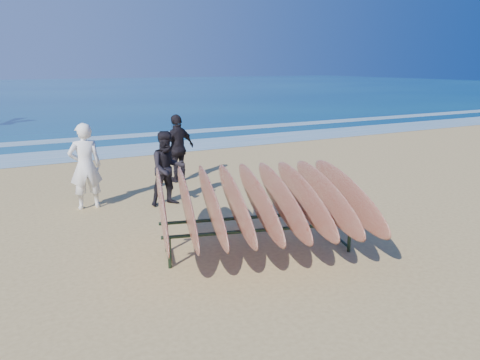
{
  "coord_description": "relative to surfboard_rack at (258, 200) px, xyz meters",
  "views": [
    {
      "loc": [
        -3.98,
        -6.63,
        3.04
      ],
      "look_at": [
        0.0,
        0.8,
        0.95
      ],
      "focal_mm": 35.0,
      "sensor_mm": 36.0,
      "label": 1
    }
  ],
  "objects": [
    {
      "name": "person_dark_a",
      "position": [
        -0.39,
        3.27,
        -0.07
      ],
      "size": [
        0.8,
        0.63,
        1.65
      ],
      "primitive_type": "imported",
      "rotation": [
        0.0,
        0.0,
        0.01
      ],
      "color": "black",
      "rests_on": "ground"
    },
    {
      "name": "foam_far",
      "position": [
        0.28,
        13.85,
        -0.89
      ],
      "size": [
        160.0,
        160.0,
        0.0
      ],
      "primitive_type": "plane",
      "color": "white",
      "rests_on": "ground"
    },
    {
      "name": "ocean",
      "position": [
        0.28,
        55.35,
        -0.89
      ],
      "size": [
        160.0,
        160.0,
        0.0
      ],
      "primitive_type": "plane",
      "color": "navy",
      "rests_on": "ground"
    },
    {
      "name": "person_dark_b",
      "position": [
        0.59,
        5.21,
        -0.0
      ],
      "size": [
        1.13,
        0.77,
        1.78
      ],
      "primitive_type": "imported",
      "rotation": [
        0.0,
        0.0,
        3.5
      ],
      "color": "black",
      "rests_on": "ground"
    },
    {
      "name": "person_white",
      "position": [
        -2.02,
        3.86,
        0.03
      ],
      "size": [
        0.7,
        0.48,
        1.86
      ],
      "primitive_type": "imported",
      "rotation": [
        0.0,
        0.0,
        3.09
      ],
      "color": "white",
      "rests_on": "ground"
    },
    {
      "name": "surfboard_rack",
      "position": [
        0.0,
        0.0,
        0.0
      ],
      "size": [
        3.88,
        3.78,
        1.43
      ],
      "rotation": [
        0.0,
        0.0,
        -0.27
      ],
      "color": "black",
      "rests_on": "ground"
    },
    {
      "name": "ground",
      "position": [
        0.28,
        0.35,
        -0.89
      ],
      "size": [
        120.0,
        120.0,
        0.0
      ],
      "primitive_type": "plane",
      "color": "tan",
      "rests_on": "ground"
    },
    {
      "name": "foam_near",
      "position": [
        0.28,
        10.35,
        -0.89
      ],
      "size": [
        160.0,
        160.0,
        0.0
      ],
      "primitive_type": "plane",
      "color": "white",
      "rests_on": "ground"
    }
  ]
}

